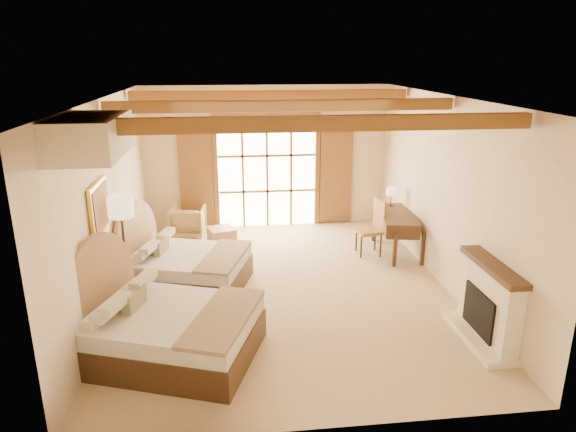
{
  "coord_description": "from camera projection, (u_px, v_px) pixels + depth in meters",
  "views": [
    {
      "loc": [
        -0.87,
        -7.98,
        3.82
      ],
      "look_at": [
        0.1,
        0.2,
        1.23
      ],
      "focal_mm": 32.0,
      "sensor_mm": 36.0,
      "label": 1
    }
  ],
  "objects": [
    {
      "name": "wall_left",
      "position": [
        109.0,
        204.0,
        8.01
      ],
      "size": [
        0.0,
        7.0,
        7.0
      ],
      "primitive_type": "plane",
      "rotation": [
        1.57,
        0.0,
        1.57
      ],
      "color": "beige",
      "rests_on": "ground"
    },
    {
      "name": "desk",
      "position": [
        397.0,
        232.0,
        10.27
      ],
      "size": [
        0.92,
        1.62,
        0.82
      ],
      "rotation": [
        0.0,
        0.0,
        -0.19
      ],
      "color": "#423017",
      "rests_on": "floor"
    },
    {
      "name": "bed_near",
      "position": [
        159.0,
        328.0,
        6.69
      ],
      "size": [
        2.64,
        2.23,
        1.41
      ],
      "rotation": [
        0.0,
        0.0,
        -0.34
      ],
      "color": "#423017",
      "rests_on": "floor"
    },
    {
      "name": "ceiling",
      "position": [
        283.0,
        97.0,
        7.84
      ],
      "size": [
        7.0,
        7.0,
        0.0
      ],
      "primitive_type": "plane",
      "rotation": [
        3.14,
        0.0,
        0.0
      ],
      "color": "#AB713C",
      "rests_on": "ground"
    },
    {
      "name": "floor_lamp",
      "position": [
        121.0,
        213.0,
        7.7
      ],
      "size": [
        0.39,
        0.39,
        1.82
      ],
      "color": "#3B2D1A",
      "rests_on": "floor"
    },
    {
      "name": "nightstand",
      "position": [
        124.0,
        301.0,
        7.66
      ],
      "size": [
        0.59,
        0.59,
        0.63
      ],
      "primitive_type": "cube",
      "rotation": [
        0.0,
        0.0,
        0.14
      ],
      "color": "#423017",
      "rests_on": "floor"
    },
    {
      "name": "wall_right",
      "position": [
        446.0,
        193.0,
        8.63
      ],
      "size": [
        0.0,
        7.0,
        7.0
      ],
      "primitive_type": "plane",
      "rotation": [
        1.57,
        0.0,
        -1.57
      ],
      "color": "beige",
      "rests_on": "ground"
    },
    {
      "name": "bed_far",
      "position": [
        179.0,
        265.0,
        8.76
      ],
      "size": [
        2.35,
        1.97,
        1.28
      ],
      "rotation": [
        0.0,
        0.0,
        -0.3
      ],
      "color": "#423017",
      "rests_on": "floor"
    },
    {
      "name": "ottoman",
      "position": [
        222.0,
        237.0,
        10.74
      ],
      "size": [
        0.64,
        0.64,
        0.37
      ],
      "primitive_type": "cube",
      "rotation": [
        0.0,
        0.0,
        0.31
      ],
      "color": "tan",
      "rests_on": "floor"
    },
    {
      "name": "ceiling_beams",
      "position": [
        283.0,
        105.0,
        7.88
      ],
      "size": [
        5.39,
        4.6,
        0.18
      ],
      "primitive_type": null,
      "color": "brown",
      "rests_on": "ceiling"
    },
    {
      "name": "wall_back",
      "position": [
        267.0,
        157.0,
        11.64
      ],
      "size": [
        5.5,
        0.0,
        5.5
      ],
      "primitive_type": "plane",
      "rotation": [
        1.57,
        0.0,
        0.0
      ],
      "color": "beige",
      "rests_on": "ground"
    },
    {
      "name": "floor",
      "position": [
        284.0,
        288.0,
        8.8
      ],
      "size": [
        7.0,
        7.0,
        0.0
      ],
      "primitive_type": "plane",
      "color": "tan",
      "rests_on": "ground"
    },
    {
      "name": "desk_lamp",
      "position": [
        391.0,
        192.0,
        10.6
      ],
      "size": [
        0.19,
        0.19,
        0.39
      ],
      "color": "#3B2D1A",
      "rests_on": "desk"
    },
    {
      "name": "fireplace",
      "position": [
        487.0,
        307.0,
        7.04
      ],
      "size": [
        0.46,
        1.4,
        1.16
      ],
      "color": "#F3E7C0",
      "rests_on": "ground"
    },
    {
      "name": "painting",
      "position": [
        100.0,
        208.0,
        7.26
      ],
      "size": [
        0.06,
        0.95,
        0.75
      ],
      "color": "yellow",
      "rests_on": "wall_left"
    },
    {
      "name": "armchair",
      "position": [
        188.0,
        222.0,
        11.24
      ],
      "size": [
        0.79,
        0.8,
        0.67
      ],
      "primitive_type": "imported",
      "rotation": [
        0.0,
        0.0,
        -3.24
      ],
      "color": "#9D834B",
      "rests_on": "floor"
    },
    {
      "name": "french_doors",
      "position": [
        267.0,
        173.0,
        11.68
      ],
      "size": [
        3.95,
        0.08,
        2.6
      ],
      "color": "white",
      "rests_on": "ground"
    },
    {
      "name": "desk_chair",
      "position": [
        370.0,
        238.0,
        10.21
      ],
      "size": [
        0.57,
        0.56,
        1.12
      ],
      "rotation": [
        0.0,
        0.0,
        0.16
      ],
      "color": "#A07C40",
      "rests_on": "floor"
    },
    {
      "name": "canopy_valance",
      "position": [
        90.0,
        136.0,
        5.75
      ],
      "size": [
        0.7,
        1.4,
        0.45
      ],
      "primitive_type": "cube",
      "color": "beige",
      "rests_on": "ceiling"
    }
  ]
}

